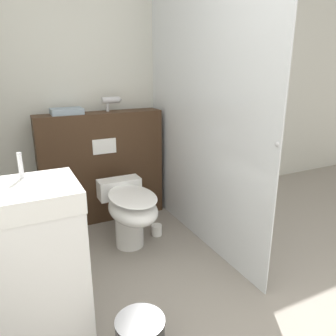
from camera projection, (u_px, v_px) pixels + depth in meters
name	position (u px, v px, depth m)	size (l,w,h in m)	color
wall_back	(118.00, 90.00, 3.28)	(8.00, 0.06, 2.50)	silver
partition_panel	(102.00, 167.00, 3.20)	(1.18, 0.24, 1.06)	#3D2819
shower_glass	(199.00, 116.00, 2.68)	(0.04, 1.84, 2.17)	silver
toilet	(130.00, 210.00, 2.70)	(0.37, 0.69, 0.53)	white
sink_vanity	(35.00, 267.00, 1.74)	(0.51, 0.44, 1.06)	white
hair_drier	(111.00, 101.00, 3.09)	(0.20, 0.06, 0.13)	#B7B7BC
folded_towel	(67.00, 111.00, 2.92)	(0.28, 0.20, 0.05)	#8C9EAD
spare_toilet_roll	(157.00, 230.00, 2.98)	(0.10, 0.10, 0.10)	white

